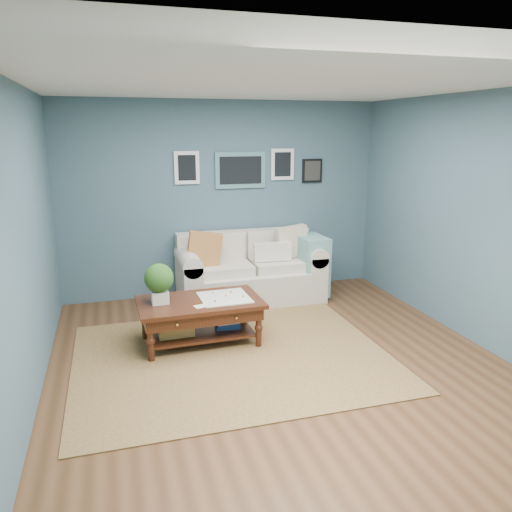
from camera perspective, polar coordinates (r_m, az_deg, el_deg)
name	(u,v)px	position (r m, az deg, el deg)	size (l,w,h in m)	color
room_shell	(281,231)	(4.76, 2.87, 2.84)	(5.00, 5.02, 2.70)	brown
area_rug	(232,357)	(5.30, -2.72, -11.43)	(3.19, 2.55, 0.01)	brown
loveseat	(255,270)	(6.90, -0.06, -1.58)	(2.00, 0.91, 1.03)	beige
coffee_table	(193,308)	(5.50, -7.16, -5.94)	(1.35, 0.81, 0.93)	black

